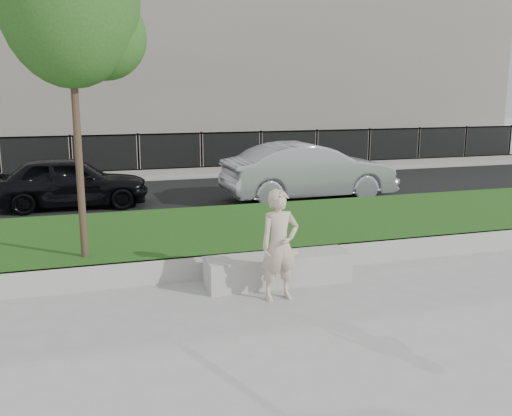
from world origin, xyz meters
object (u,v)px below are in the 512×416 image
object	(u,v)px
man	(279,245)
car_dark	(70,182)
car_silver	(309,171)
book	(291,252)
young_tree	(74,2)
stone_bench	(278,269)

from	to	relation	value
man	car_dark	world-z (taller)	man
man	car_silver	bearing A→B (deg)	58.85
man	book	bearing A→B (deg)	52.48
book	car_dark	size ratio (longest dim) A/B	0.06
young_tree	car_dark	size ratio (longest dim) A/B	1.37
man	young_tree	size ratio (longest dim) A/B	0.30
book	young_tree	xyz separation A→B (m)	(-3.10, 1.09, 3.86)
stone_bench	car_silver	world-z (taller)	car_silver
stone_bench	car_silver	size ratio (longest dim) A/B	0.49
young_tree	car_silver	distance (m)	8.71
stone_bench	car_dark	distance (m)	7.87
book	car_silver	size ratio (longest dim) A/B	0.05
book	car_silver	xyz separation A→B (m)	(2.92, 6.30, 0.34)
man	book	size ratio (longest dim) A/B	7.14
man	book	xyz separation A→B (m)	(0.44, 0.71, -0.34)
car_dark	stone_bench	bearing A→B (deg)	-154.02
car_silver	car_dark	bearing A→B (deg)	80.93
book	car_dark	distance (m)	7.90
young_tree	car_silver	bearing A→B (deg)	40.85
stone_bench	young_tree	bearing A→B (deg)	158.12
man	young_tree	bearing A→B (deg)	140.33
young_tree	man	bearing A→B (deg)	-34.16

